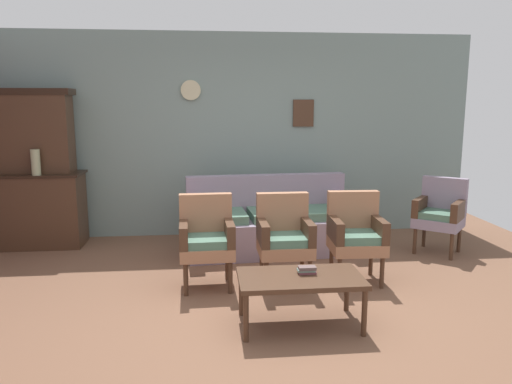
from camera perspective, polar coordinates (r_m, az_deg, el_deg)
name	(u,v)px	position (r m, az deg, el deg)	size (l,w,h in m)	color
ground_plane	(257,310)	(4.45, 0.10, -13.44)	(7.68, 7.68, 0.00)	brown
wall_back_with_decor	(237,136)	(6.71, -2.24, 6.53)	(6.40, 0.09, 2.70)	gray
side_cabinet	(38,210)	(6.78, -23.88, -1.88)	(1.16, 0.55, 0.93)	#472D1E
cabinet_upper_hutch	(33,130)	(6.73, -24.29, 6.49)	(0.99, 0.38, 1.03)	#472D1E
vase_on_cabinet	(36,162)	(6.49, -24.07, 3.15)	(0.11, 0.11, 0.31)	#A2A47D
floral_couch	(271,224)	(6.04, 1.68, -3.76)	(2.06, 0.94, 0.90)	gray
armchair_near_couch_end	(207,237)	(4.87, -5.72, -5.16)	(0.54, 0.51, 0.90)	#9E6B4C
armchair_by_doorway	(284,235)	(4.90, 3.30, -5.01)	(0.52, 0.49, 0.90)	#9E6B4C
armchair_near_cabinet	(356,233)	(5.09, 11.43, -4.63)	(0.54, 0.51, 0.90)	#9E6B4C
wingback_chair_by_fireplace	(440,212)	(6.33, 20.46, -2.16)	(0.71, 0.71, 0.90)	gray
coffee_table	(300,281)	(4.06, 5.13, -10.20)	(1.00, 0.56, 0.42)	#472D1E
book_stack_on_table	(307,270)	(4.09, 5.87, -8.92)	(0.15, 0.11, 0.06)	brown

